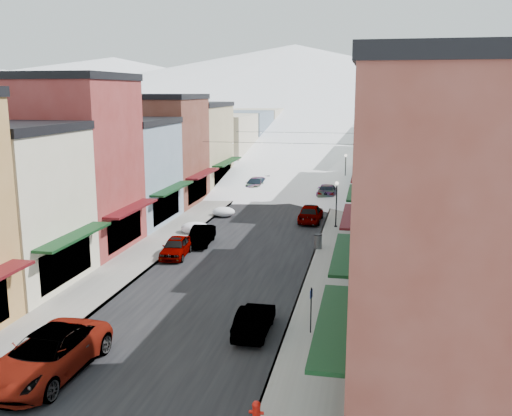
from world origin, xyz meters
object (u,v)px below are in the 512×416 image
at_px(car_white_suv, 47,355).
at_px(car_silver_sedan, 176,247).
at_px(fire_hydrant, 256,414).
at_px(trash_can, 318,241).
at_px(car_dark_hatch, 201,236).
at_px(car_green_sedan, 254,320).
at_px(streetlamp_near, 336,198).

bearing_deg(car_white_suv, car_silver_sedan, 94.44).
bearing_deg(car_silver_sedan, fire_hydrant, -68.75).
bearing_deg(trash_can, car_white_suv, -113.59).
distance_m(car_dark_hatch, fire_hydrant, 24.12).
xyz_separation_m(car_silver_sedan, car_green_sedan, (7.87, -11.42, -0.03)).
height_order(car_dark_hatch, trash_can, car_dark_hatch).
relative_size(car_white_suv, car_green_sedan, 1.57).
relative_size(car_silver_sedan, streetlamp_near, 1.06).
distance_m(car_dark_hatch, car_green_sedan, 16.44).
relative_size(car_silver_sedan, fire_hydrant, 4.66).
bearing_deg(trash_can, car_silver_sedan, -159.58).
bearing_deg(car_dark_hatch, car_silver_sedan, -107.26).
relative_size(fire_hydrant, streetlamp_near, 0.23).
xyz_separation_m(fire_hydrant, streetlamp_near, (0.85, 29.58, 2.02)).
bearing_deg(fire_hydrant, car_white_suv, 167.47).
bearing_deg(car_dark_hatch, streetlamp_near, 32.45).
xyz_separation_m(car_white_suv, fire_hydrant, (9.00, -2.00, -0.33)).
relative_size(car_green_sedan, fire_hydrant, 4.61).
distance_m(car_white_suv, streetlamp_near, 29.34).
height_order(car_white_suv, car_silver_sedan, car_white_suv).
distance_m(car_green_sedan, fire_hydrant, 7.82).
height_order(fire_hydrant, streetlamp_near, streetlamp_near).
bearing_deg(fire_hydrant, car_silver_sedan, 116.48).
relative_size(car_silver_sedan, car_dark_hatch, 0.98).
height_order(car_dark_hatch, fire_hydrant, car_dark_hatch).
relative_size(car_white_suv, fire_hydrant, 7.22).
bearing_deg(car_dark_hatch, car_green_sedan, -68.64).
distance_m(car_white_suv, car_dark_hatch, 20.50).
distance_m(car_dark_hatch, trash_can, 8.70).
bearing_deg(car_dark_hatch, trash_can, -3.36).
distance_m(fire_hydrant, streetlamp_near, 29.66).
height_order(car_green_sedan, fire_hydrant, car_green_sedan).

